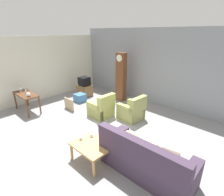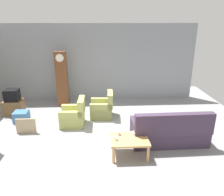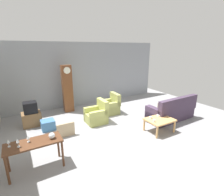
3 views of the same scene
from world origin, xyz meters
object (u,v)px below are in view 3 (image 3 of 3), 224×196
Objects in this scene: tv_crt at (30,107)px; wine_glass_mid at (18,142)px; armchair_olive_far at (110,107)px; grandfather_clock at (67,89)px; armchair_olive_near at (97,115)px; wine_glass_tall at (8,142)px; console_table_dark at (34,146)px; cup_blue_rimmed at (151,117)px; framed_picture_leaning at (66,130)px; coffee_table_wood at (160,121)px; cup_white_porcelain at (154,121)px; wine_glass_short at (28,138)px; storage_box_blue at (48,125)px; couch_floral at (172,112)px; glass_dome_cloche at (52,136)px; bowl_white_stacked at (159,115)px; tv_stand_cabinet at (32,119)px.

wine_glass_mid reaches higher than tv_crt.
armchair_olive_far is 4.53m from wine_glass_mid.
grandfather_clock is at bearing 58.67° from wine_glass_mid.
armchair_olive_near is 4.88× the size of wine_glass_tall.
console_table_dark is 3.86m from cup_blue_rimmed.
framed_picture_leaning is (-2.38, -1.12, -0.06)m from armchair_olive_far.
console_table_dark is at bearing 178.63° from coffee_table_wood.
cup_white_porcelain is 3.89m from wine_glass_short.
storage_box_blue is at bearing 60.28° from wine_glass_tall.
armchair_olive_far is at bearing 32.74° from wine_glass_short.
couch_floral is at bearing 4.29° from console_table_dark.
couch_floral is 5.65m from tv_crt.
glass_dome_cloche reaches higher than coffee_table_wood.
armchair_olive_near is 1.00× the size of armchair_olive_far.
bowl_white_stacked is at bearing 2.30° from wine_glass_mid.
couch_floral is 1.49m from cup_blue_rimmed.
tv_stand_cabinet is at bearing 143.99° from coffee_table_wood.
coffee_table_wood is 4.86m from tv_crt.
grandfather_clock reaches higher than console_table_dark.
cup_blue_rimmed is (3.67, -2.65, -0.23)m from tv_crt.
glass_dome_cloche is at bearing 179.21° from coffee_table_wood.
console_table_dark is 7.64× the size of wine_glass_short.
wine_glass_mid is at bearing -100.18° from tv_crt.
storage_box_blue is at bearing -174.81° from armchair_olive_far.
armchair_olive_far is 2.55m from cup_white_porcelain.
glass_dome_cloche is 3.88m from bowl_white_stacked.
wine_glass_tall reaches higher than cup_white_porcelain.
wine_glass_short is at bearing 149.24° from console_table_dark.
couch_floral is 3.53× the size of framed_picture_leaning.
cup_white_porcelain is at bearing -39.23° from tv_crt.
armchair_olive_near is 4.25× the size of wine_glass_mid.
console_table_dark is at bearing -178.36° from bowl_white_stacked.
console_table_dark is at bearing -6.92° from wine_glass_tall.
wine_glass_short is (-0.76, -2.04, 0.69)m from storage_box_blue.
wine_glass_tall is at bearing -179.47° from cup_blue_rimmed.
couch_floral is at bearing -20.04° from storage_box_blue.
wine_glass_tall is at bearing -124.33° from grandfather_clock.
console_table_dark is 0.41m from wine_glass_mid.
armchair_olive_near reaches higher than cup_blue_rimmed.
wine_glass_short is at bearing 29.16° from wine_glass_mid.
wine_glass_tall is at bearing -104.38° from tv_stand_cabinet.
tv_stand_cabinet is at bearing 147.33° from bowl_white_stacked.
tv_stand_cabinet is 4.63m from cup_white_porcelain.
bowl_white_stacked is (0.18, 0.22, 0.10)m from coffee_table_wood.
tv_crt is at bearing 75.62° from wine_glass_tall.
cup_white_porcelain is 0.51× the size of wine_glass_short.
wine_glass_short is at bearing -96.08° from tv_stand_cabinet.
wine_glass_tall is (-0.50, 0.06, 0.23)m from console_table_dark.
bowl_white_stacked is (3.20, -1.10, 0.27)m from framed_picture_leaning.
console_table_dark is 2.17× the size of framed_picture_leaning.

